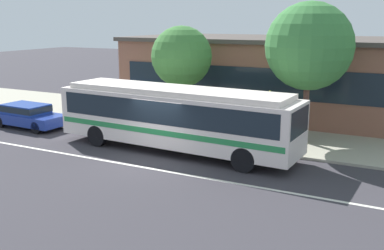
% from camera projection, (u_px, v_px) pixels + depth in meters
% --- Properties ---
extents(ground_plane, '(120.00, 120.00, 0.00)m').
position_uv_depth(ground_plane, '(150.00, 161.00, 19.00)').
color(ground_plane, '#353338').
extents(sidewalk_slab, '(60.00, 8.00, 0.12)m').
position_uv_depth(sidewalk_slab, '(219.00, 125.00, 25.20)').
color(sidewalk_slab, '#A19D8A').
rests_on(sidewalk_slab, ground_plane).
extents(lane_stripe_center, '(56.00, 0.16, 0.01)m').
position_uv_depth(lane_stripe_center, '(139.00, 167.00, 18.30)').
color(lane_stripe_center, silver).
rests_on(lane_stripe_center, ground_plane).
extents(transit_bus, '(11.43, 3.09, 2.89)m').
position_uv_depth(transit_bus, '(175.00, 115.00, 20.10)').
color(transit_bus, silver).
rests_on(transit_bus, ground_plane).
extents(sedan_behind_bus, '(4.39, 1.97, 1.29)m').
position_uv_depth(sedan_behind_bus, '(28.00, 115.00, 24.81)').
color(sedan_behind_bus, navy).
rests_on(sedan_behind_bus, ground_plane).
extents(pedestrian_waiting_near_sign, '(0.46, 0.46, 1.60)m').
position_uv_depth(pedestrian_waiting_near_sign, '(247.00, 120.00, 21.93)').
color(pedestrian_waiting_near_sign, '#7B665D').
rests_on(pedestrian_waiting_near_sign, sidewalk_slab).
extents(bus_stop_sign, '(0.15, 0.44, 2.66)m').
position_uv_depth(bus_stop_sign, '(269.00, 113.00, 19.85)').
color(bus_stop_sign, gray).
rests_on(bus_stop_sign, sidewalk_slab).
extents(street_tree_near_stop, '(3.21, 3.21, 5.41)m').
position_uv_depth(street_tree_near_stop, '(182.00, 57.00, 23.69)').
color(street_tree_near_stop, brown).
rests_on(street_tree_near_stop, sidewalk_slab).
extents(street_tree_mid_block, '(4.04, 4.04, 6.54)m').
position_uv_depth(street_tree_mid_block, '(309.00, 46.00, 20.56)').
color(street_tree_mid_block, brown).
rests_on(street_tree_mid_block, sidewalk_slab).
extents(station_building, '(21.62, 8.88, 4.76)m').
position_uv_depth(station_building, '(302.00, 77.00, 27.56)').
color(station_building, brown).
rests_on(station_building, ground_plane).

